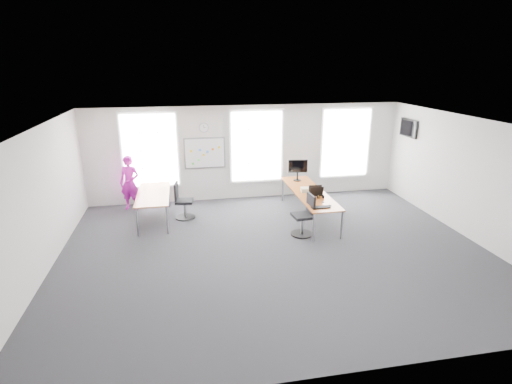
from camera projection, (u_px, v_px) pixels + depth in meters
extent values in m
plane|color=#242428|center=(275.00, 251.00, 9.48)|extent=(10.00, 10.00, 0.00)
plane|color=silver|center=(277.00, 124.00, 8.54)|extent=(10.00, 10.00, 0.00)
plane|color=silver|center=(247.00, 153.00, 12.74)|extent=(10.00, 0.00, 10.00)
plane|color=silver|center=(346.00, 283.00, 5.28)|extent=(10.00, 0.00, 10.00)
plane|color=silver|center=(38.00, 205.00, 8.13)|extent=(0.00, 10.00, 10.00)
plane|color=silver|center=(472.00, 179.00, 9.89)|extent=(0.00, 10.00, 10.00)
cube|color=silver|center=(150.00, 150.00, 12.13)|extent=(1.60, 0.06, 2.20)
cube|color=silver|center=(257.00, 146.00, 12.70)|extent=(1.60, 0.06, 2.20)
cube|color=silver|center=(345.00, 143.00, 13.23)|extent=(1.60, 0.06, 2.20)
cube|color=#B8652F|center=(309.00, 192.00, 11.26)|extent=(0.86, 3.21, 0.03)
cylinder|color=gray|center=(313.00, 227.00, 9.88)|extent=(0.05, 0.05, 0.75)
cylinder|color=gray|center=(342.00, 225.00, 10.01)|extent=(0.05, 0.05, 0.75)
cylinder|color=gray|center=(283.00, 190.00, 12.76)|extent=(0.05, 0.05, 0.75)
cylinder|color=gray|center=(305.00, 188.00, 12.89)|extent=(0.05, 0.05, 0.75)
cube|color=#B8652F|center=(153.00, 194.00, 11.07)|extent=(0.87, 2.18, 0.03)
cylinder|color=gray|center=(137.00, 222.00, 10.17)|extent=(0.05, 0.05, 0.76)
cylinder|color=gray|center=(167.00, 220.00, 10.30)|extent=(0.05, 0.05, 0.76)
cylinder|color=gray|center=(143.00, 196.00, 12.09)|extent=(0.05, 0.05, 0.76)
cylinder|color=gray|center=(169.00, 195.00, 12.22)|extent=(0.05, 0.05, 0.76)
cylinder|color=black|center=(302.00, 234.00, 10.37)|extent=(0.57, 0.57, 0.03)
cylinder|color=gray|center=(302.00, 225.00, 10.29)|extent=(0.07, 0.07, 0.46)
cube|color=black|center=(302.00, 216.00, 10.21)|extent=(0.53, 0.53, 0.08)
cube|color=black|center=(311.00, 204.00, 10.17)|extent=(0.10, 0.47, 0.50)
cylinder|color=black|center=(186.00, 217.00, 11.47)|extent=(0.56, 0.56, 0.03)
cylinder|color=gray|center=(185.00, 209.00, 11.39)|extent=(0.06, 0.06, 0.45)
cube|color=black|center=(185.00, 201.00, 11.31)|extent=(0.54, 0.54, 0.08)
cube|color=black|center=(176.00, 191.00, 11.21)|extent=(0.12, 0.46, 0.49)
imported|color=#C418A8|center=(130.00, 183.00, 11.91)|extent=(0.70, 0.57, 1.65)
cube|color=white|center=(205.00, 153.00, 12.46)|extent=(1.20, 0.03, 0.90)
cylinder|color=gray|center=(204.00, 128.00, 12.21)|extent=(0.30, 0.04, 0.30)
cube|color=black|center=(409.00, 128.00, 12.43)|extent=(0.06, 0.90, 0.55)
cube|color=black|center=(321.00, 207.00, 10.02)|extent=(0.49, 0.21, 0.02)
ellipsoid|color=black|center=(330.00, 205.00, 10.13)|extent=(0.08, 0.11, 0.04)
cylinder|color=black|center=(323.00, 202.00, 10.42)|extent=(0.07, 0.07, 0.01)
cylinder|color=black|center=(318.00, 197.00, 10.68)|extent=(0.04, 0.09, 0.09)
cylinder|color=black|center=(323.00, 197.00, 10.71)|extent=(0.04, 0.09, 0.09)
cylinder|color=gold|center=(318.00, 197.00, 10.68)|extent=(0.01, 0.10, 0.10)
cube|color=black|center=(321.00, 195.00, 10.68)|extent=(0.16, 0.02, 0.02)
cube|color=black|center=(315.00, 190.00, 10.87)|extent=(0.37, 0.11, 0.30)
cube|color=orange|center=(316.00, 192.00, 10.79)|extent=(0.35, 0.13, 0.27)
cube|color=black|center=(317.00, 192.00, 10.78)|extent=(0.38, 0.13, 0.29)
cube|color=beige|center=(307.00, 190.00, 11.25)|extent=(0.35, 0.28, 0.11)
cylinder|color=black|center=(297.00, 180.00, 12.31)|extent=(0.24, 0.24, 0.02)
cylinder|color=black|center=(297.00, 176.00, 12.27)|extent=(0.05, 0.05, 0.24)
cube|color=black|center=(298.00, 166.00, 12.15)|extent=(0.59, 0.11, 0.39)
cube|color=black|center=(298.00, 166.00, 12.13)|extent=(0.54, 0.07, 0.35)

